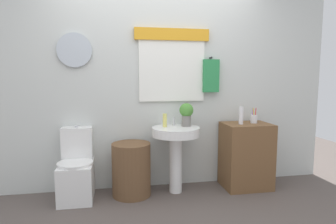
{
  "coord_description": "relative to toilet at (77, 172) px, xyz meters",
  "views": [
    {
      "loc": [
        -0.5,
        -2.35,
        1.35
      ],
      "look_at": [
        0.08,
        0.8,
        0.96
      ],
      "focal_mm": 30.71,
      "sensor_mm": 36.0,
      "label": 1
    }
  ],
  "objects": [
    {
      "name": "faucet",
      "position": [
        1.12,
        0.08,
        0.52
      ],
      "size": [
        0.03,
        0.03,
        0.1
      ],
      "primitive_type": "cylinder",
      "color": "silver",
      "rests_on": "pedestal_sink"
    },
    {
      "name": "soap_bottle",
      "position": [
        1.0,
        0.01,
        0.55
      ],
      "size": [
        0.05,
        0.05,
        0.16
      ],
      "primitive_type": "cylinder",
      "color": "#DBD166",
      "rests_on": "pedestal_sink"
    },
    {
      "name": "pedestal_sink",
      "position": [
        1.12,
        -0.04,
        0.29
      ],
      "size": [
        0.55,
        0.55,
        0.77
      ],
      "color": "white",
      "rests_on": "ground_plane"
    },
    {
      "name": "back_wall",
      "position": [
        0.94,
        0.26,
        1.0
      ],
      "size": [
        4.4,
        0.18,
        2.6
      ],
      "color": "silver",
      "rests_on": "ground_plane"
    },
    {
      "name": "toothbrush_cup",
      "position": [
        2.1,
        -0.02,
        0.54
      ],
      "size": [
        0.08,
        0.08,
        0.19
      ],
      "color": "silver",
      "rests_on": "wooden_cabinet"
    },
    {
      "name": "wooden_cabinet",
      "position": [
        2.0,
        -0.04,
        0.09
      ],
      "size": [
        0.56,
        0.44,
        0.79
      ],
      "primitive_type": "cube",
      "color": "brown",
      "rests_on": "ground_plane"
    },
    {
      "name": "laundry_hamper",
      "position": [
        0.6,
        -0.04,
        0.0
      ],
      "size": [
        0.44,
        0.44,
        0.61
      ],
      "primitive_type": "cylinder",
      "color": "brown",
      "rests_on": "ground_plane"
    },
    {
      "name": "lotion_bottle",
      "position": [
        1.9,
        -0.08,
        0.6
      ],
      "size": [
        0.05,
        0.05,
        0.21
      ],
      "primitive_type": "cylinder",
      "color": "white",
      "rests_on": "wooden_cabinet"
    },
    {
      "name": "potted_plant",
      "position": [
        1.26,
        0.02,
        0.63
      ],
      "size": [
        0.16,
        0.16,
        0.27
      ],
      "color": "slate",
      "rests_on": "pedestal_sink"
    },
    {
      "name": "toilet",
      "position": [
        0.0,
        0.0,
        0.0
      ],
      "size": [
        0.38,
        0.51,
        0.8
      ],
      "color": "white",
      "rests_on": "ground_plane"
    }
  ]
}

